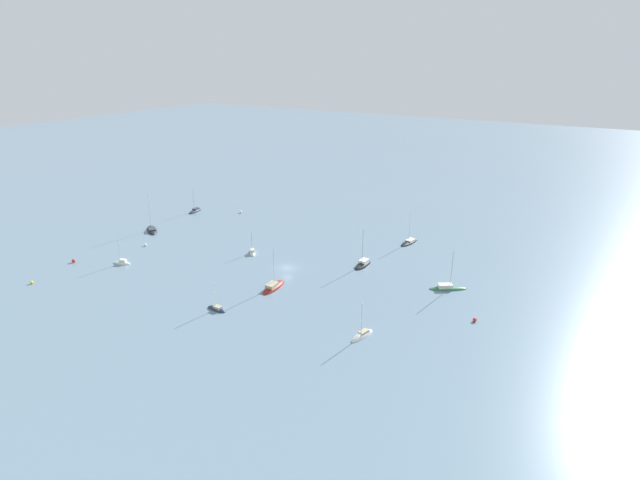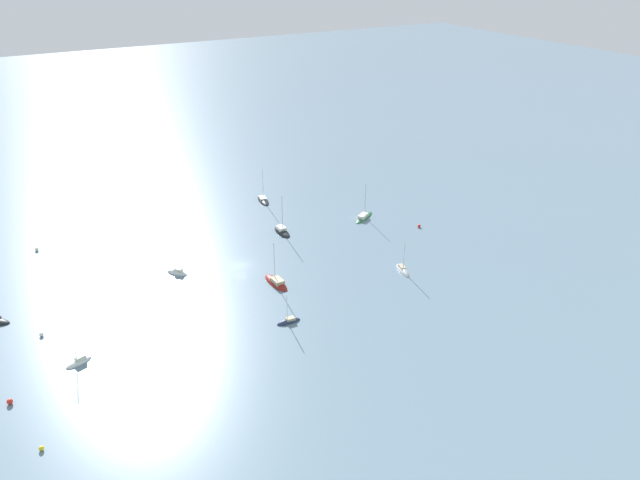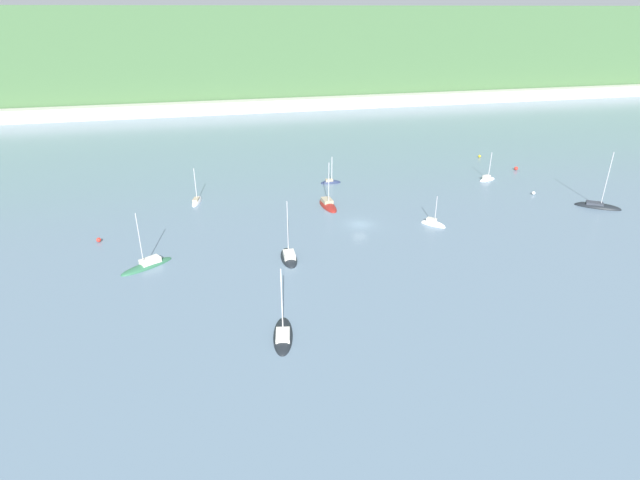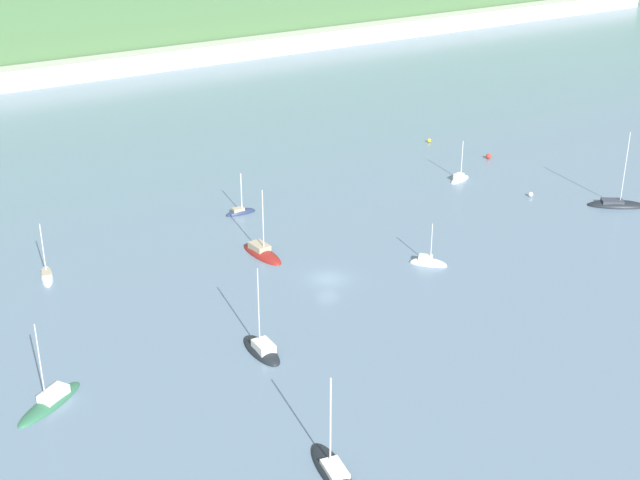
{
  "view_description": "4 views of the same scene",
  "coord_description": "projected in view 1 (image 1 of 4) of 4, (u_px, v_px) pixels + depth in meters",
  "views": [
    {
      "loc": [
        -60.96,
        90.23,
        48.14
      ],
      "look_at": [
        -0.75,
        -14.43,
        2.53
      ],
      "focal_mm": 28.0,
      "sensor_mm": 36.0,
      "label": 1
    },
    {
      "loc": [
        42.52,
        109.53,
        63.19
      ],
      "look_at": [
        -17.74,
        2.94,
        3.08
      ],
      "focal_mm": 35.0,
      "sensor_mm": 36.0,
      "label": 2
    },
    {
      "loc": [
        -26.55,
        -79.26,
        35.64
      ],
      "look_at": [
        -9.91,
        -10.17,
        2.57
      ],
      "focal_mm": 28.0,
      "sensor_mm": 36.0,
      "label": 3
    },
    {
      "loc": [
        -52.71,
        -80.8,
        48.4
      ],
      "look_at": [
        3.64,
        7.53,
        1.47
      ],
      "focal_mm": 50.0,
      "sensor_mm": 36.0,
      "label": 4
    }
  ],
  "objects": [
    {
      "name": "sailboat_6",
      "position": [
        362.0,
        336.0,
        90.04
      ],
      "size": [
        2.8,
        5.84,
        7.88
      ],
      "rotation": [
        0.0,
        0.0,
        1.33
      ],
      "color": "silver",
      "rests_on": "ground_plane"
    },
    {
      "name": "sailboat_5",
      "position": [
        273.0,
        287.0,
        108.53
      ],
      "size": [
        3.05,
        8.1,
        9.82
      ],
      "rotation": [
        0.0,
        0.0,
        4.78
      ],
      "color": "maroon",
      "rests_on": "ground_plane"
    },
    {
      "name": "mooring_buoy_1",
      "position": [
        74.0,
        261.0,
        121.61
      ],
      "size": [
        0.89,
        0.89,
        0.89
      ],
      "color": "red",
      "rests_on": "ground_plane"
    },
    {
      "name": "sailboat_0",
      "position": [
        152.0,
        230.0,
        143.29
      ],
      "size": [
        8.35,
        7.14,
        12.02
      ],
      "rotation": [
        0.0,
        0.0,
        5.65
      ],
      "color": "black",
      "rests_on": "ground_plane"
    },
    {
      "name": "mooring_buoy_2",
      "position": [
        475.0,
        320.0,
        94.95
      ],
      "size": [
        0.77,
        0.77,
        0.77
      ],
      "color": "red",
      "rests_on": "ground_plane"
    },
    {
      "name": "sailboat_9",
      "position": [
        363.0,
        265.0,
        120.0
      ],
      "size": [
        2.72,
        6.98,
        10.27
      ],
      "rotation": [
        0.0,
        0.0,
        1.53
      ],
      "color": "black",
      "rests_on": "ground_plane"
    },
    {
      "name": "mooring_buoy_0",
      "position": [
        32.0,
        282.0,
        110.38
      ],
      "size": [
        0.69,
        0.69,
        0.69
      ],
      "color": "yellow",
      "rests_on": "ground_plane"
    },
    {
      "name": "mooring_buoy_4",
      "position": [
        241.0,
        212.0,
        158.91
      ],
      "size": [
        0.79,
        0.79,
        0.79
      ],
      "color": "white",
      "rests_on": "ground_plane"
    },
    {
      "name": "sailboat_4",
      "position": [
        122.0,
        263.0,
        120.95
      ],
      "size": [
        4.74,
        2.7,
        7.01
      ],
      "rotation": [
        0.0,
        0.0,
        0.29
      ],
      "color": "silver",
      "rests_on": "ground_plane"
    },
    {
      "name": "ground_plane",
      "position": [
        287.0,
        268.0,
        118.61
      ],
      "size": [
        600.0,
        600.0,
        0.0
      ],
      "primitive_type": "plane",
      "color": "slate"
    },
    {
      "name": "sailboat_7",
      "position": [
        217.0,
        309.0,
        99.34
      ],
      "size": [
        4.63,
        1.73,
        6.7
      ],
      "rotation": [
        0.0,
        0.0,
        6.22
      ],
      "color": "#232D4C",
      "rests_on": "ground_plane"
    },
    {
      "name": "sailboat_2",
      "position": [
        195.0,
        211.0,
        160.32
      ],
      "size": [
        2.5,
        5.91,
        8.36
      ],
      "rotation": [
        0.0,
        0.0,
        1.67
      ],
      "color": "#232D4C",
      "rests_on": "ground_plane"
    },
    {
      "name": "sailboat_3",
      "position": [
        252.0,
        253.0,
        127.24
      ],
      "size": [
        4.21,
        4.42,
        6.45
      ],
      "rotation": [
        0.0,
        0.0,
        5.45
      ],
      "color": "silver",
      "rests_on": "ground_plane"
    },
    {
      "name": "sailboat_8",
      "position": [
        447.0,
        288.0,
        108.02
      ],
      "size": [
        8.2,
        6.27,
        9.46
      ],
      "rotation": [
        0.0,
        0.0,
        3.7
      ],
      "color": "#2D6647",
      "rests_on": "ground_plane"
    },
    {
      "name": "sailboat_1",
      "position": [
        409.0,
        243.0,
        134.21
      ],
      "size": [
        3.73,
        8.06,
        9.58
      ],
      "rotation": [
        0.0,
        0.0,
        1.39
      ],
      "color": "black",
      "rests_on": "ground_plane"
    },
    {
      "name": "mooring_buoy_3",
      "position": [
        145.0,
        245.0,
        131.89
      ],
      "size": [
        0.72,
        0.72,
        0.72
      ],
      "color": "white",
      "rests_on": "ground_plane"
    }
  ]
}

